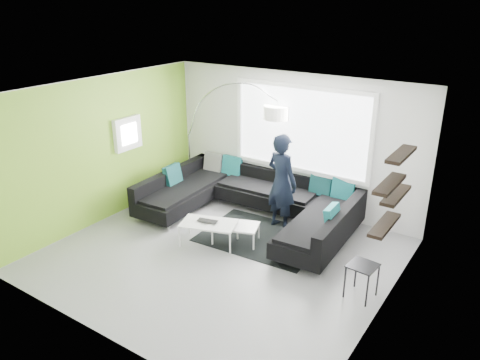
# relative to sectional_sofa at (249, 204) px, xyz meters

# --- Properties ---
(ground) EXTENTS (5.50, 5.50, 0.00)m
(ground) POSITION_rel_sectional_sofa_xyz_m (0.29, -1.35, -0.38)
(ground) COLOR gray
(ground) RESTS_ON ground
(room_shell) EXTENTS (5.54, 5.04, 2.82)m
(room_shell) POSITION_rel_sectional_sofa_xyz_m (0.33, -1.14, 1.43)
(room_shell) COLOR silver
(room_shell) RESTS_ON ground
(sectional_sofa) EXTENTS (4.09, 2.64, 0.86)m
(sectional_sofa) POSITION_rel_sectional_sofa_xyz_m (0.00, 0.00, 0.00)
(sectional_sofa) COLOR black
(sectional_sofa) RESTS_ON ground
(rug) EXTENTS (2.22, 1.66, 0.01)m
(rug) POSITION_rel_sectional_sofa_xyz_m (0.54, -0.41, -0.37)
(rug) COLOR black
(rug) RESTS_ON ground
(coffee_table) EXTENTS (1.42, 1.10, 0.41)m
(coffee_table) POSITION_rel_sectional_sofa_xyz_m (0.06, -0.96, -0.17)
(coffee_table) COLOR white
(coffee_table) RESTS_ON ground
(arc_lamp) EXTENTS (2.44, 1.08, 2.52)m
(arc_lamp) POSITION_rel_sectional_sofa_xyz_m (-2.07, 0.73, 0.88)
(arc_lamp) COLOR white
(arc_lamp) RESTS_ON ground
(side_table) EXTENTS (0.43, 0.43, 0.54)m
(side_table) POSITION_rel_sectional_sofa_xyz_m (2.70, -1.15, -0.11)
(side_table) COLOR black
(side_table) RESTS_ON ground
(person) EXTENTS (0.91, 0.80, 1.86)m
(person) POSITION_rel_sectional_sofa_xyz_m (0.62, 0.15, 0.55)
(person) COLOR black
(person) RESTS_ON ground
(laptop) EXTENTS (0.47, 0.40, 0.03)m
(laptop) POSITION_rel_sectional_sofa_xyz_m (-0.15, -1.15, 0.04)
(laptop) COLOR black
(laptop) RESTS_ON coffee_table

